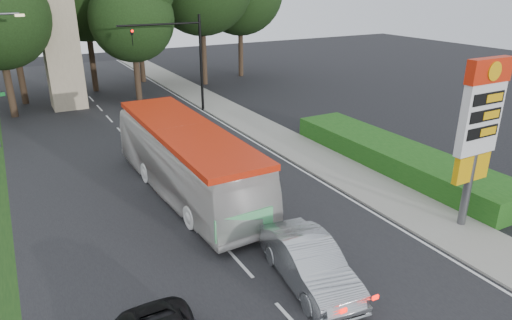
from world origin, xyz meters
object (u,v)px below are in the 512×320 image
gas_station_pylon (480,122)px  transit_bus (186,161)px  sedan_silver (310,263)px  traffic_signal_mast (184,51)px  monument (60,42)px

gas_station_pylon → transit_bus: size_ratio=0.58×
gas_station_pylon → sedan_silver: 8.53m
gas_station_pylon → transit_bus: 12.39m
traffic_signal_mast → transit_bus: (-5.18, -13.64, -3.02)m
gas_station_pylon → transit_bus: (-8.70, 8.36, -2.80)m
gas_station_pylon → traffic_signal_mast: traffic_signal_mast is taller
traffic_signal_mast → gas_station_pylon: bearing=-80.9°
traffic_signal_mast → monument: 9.76m
transit_bus → gas_station_pylon: bearing=-46.4°
monument → transit_bus: bearing=-82.7°
traffic_signal_mast → sedan_silver: 22.84m
monument → transit_bus: size_ratio=0.85×
traffic_signal_mast → transit_bus: bearing=-110.8°
traffic_signal_mast → monument: bearing=142.0°
sedan_silver → transit_bus: bearing=104.3°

